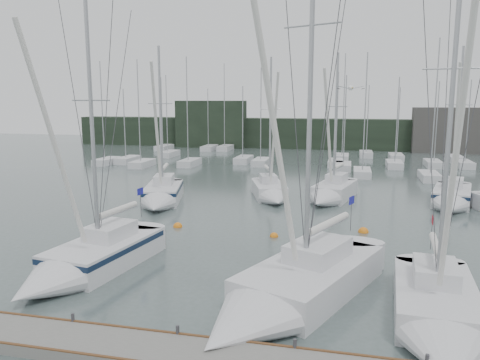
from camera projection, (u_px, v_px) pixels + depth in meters
name	position (u px, v px, depth m)	size (l,w,h in m)	color
ground	(258.00, 301.00, 19.44)	(160.00, 160.00, 0.00)	#495855
far_treeline	(329.00, 134.00, 78.48)	(90.00, 4.00, 5.00)	black
far_building_left	(211.00, 124.00, 80.81)	(12.00, 3.00, 8.00)	black
far_building_right	(446.00, 130.00, 72.35)	(10.00, 3.00, 7.00)	#413F3C
mast_forest	(317.00, 160.00, 60.54)	(57.71, 27.32, 14.37)	silver
sailboat_near_left	(82.00, 264.00, 22.02)	(4.35, 9.62, 13.94)	silver
sailboat_near_center	(282.00, 296.00, 18.42)	(7.61, 11.60, 18.93)	silver
sailboat_near_right	(440.00, 321.00, 16.48)	(3.66, 9.27, 15.83)	silver
sailboat_mid_a	(161.00, 196.00, 37.13)	(4.72, 8.66, 13.23)	silver
sailboat_mid_b	(272.00, 193.00, 38.80)	(4.53, 7.37, 12.44)	silver
sailboat_mid_c	(330.00, 194.00, 38.21)	(4.32, 7.96, 12.76)	silver
sailboat_mid_d	(451.00, 199.00, 36.36)	(4.57, 8.69, 13.14)	silver
buoy_a	(274.00, 237.00, 28.56)	(0.52, 0.52, 0.52)	orange
buoy_b	(363.00, 232.00, 29.49)	(0.65, 0.65, 0.65)	orange
buoy_c	(178.00, 227.00, 30.72)	(0.60, 0.60, 0.60)	orange
seagull	(351.00, 88.00, 18.20)	(0.97, 0.48, 0.20)	white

